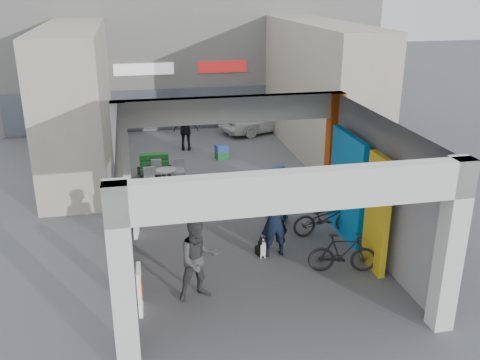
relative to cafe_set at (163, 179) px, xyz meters
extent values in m
plane|color=#545459|center=(1.80, -4.77, -0.29)|extent=(90.00, 90.00, 0.00)
cube|color=silver|center=(-1.20, -8.77, 1.46)|extent=(0.40, 0.40, 3.50)
cube|color=silver|center=(-1.20, -2.77, 1.46)|extent=(0.40, 0.40, 3.50)
cube|color=silver|center=(4.80, -8.77, 1.46)|extent=(0.40, 0.40, 3.50)
cube|color=#C3430B|center=(4.80, -2.77, 1.46)|extent=(0.40, 0.40, 3.50)
plane|color=silver|center=(-1.20, -5.77, 1.46)|extent=(0.00, 6.40, 6.40)
plane|color=#959599|center=(4.80, -5.77, 1.46)|extent=(0.00, 6.40, 6.40)
cube|color=#0D85DB|center=(4.50, -4.57, 1.11)|extent=(0.15, 2.00, 2.80)
cube|color=yellow|center=(4.50, -6.37, 1.11)|extent=(0.15, 1.00, 2.80)
plane|color=beige|center=(1.80, -5.77, 3.21)|extent=(6.40, 6.40, 0.00)
cube|color=silver|center=(1.80, -2.72, 2.86)|extent=(6.40, 0.30, 0.70)
cube|color=silver|center=(1.80, -8.82, 2.86)|extent=(6.40, 0.30, 0.70)
cube|color=white|center=(1.80, -2.55, 2.81)|extent=(4.20, 0.05, 0.55)
cube|color=silver|center=(1.80, 9.23, 3.71)|extent=(18.00, 4.00, 8.00)
cube|color=#515966|center=(1.80, 7.18, 0.71)|extent=(16.20, 0.06, 1.80)
cube|color=white|center=(-0.20, 7.19, 2.51)|extent=(2.60, 0.06, 0.50)
cube|color=red|center=(3.30, 7.19, 2.51)|extent=(2.20, 0.06, 0.50)
cube|color=#B6AB96|center=(-2.70, 2.73, 2.21)|extent=(2.00, 9.00, 5.00)
cube|color=#B6AB96|center=(6.30, 2.73, 2.21)|extent=(2.00, 9.00, 5.00)
cylinder|color=#919399|center=(0.30, -2.28, 0.19)|extent=(0.09, 0.09, 0.97)
cylinder|color=#919399|center=(1.85, -2.48, 0.16)|extent=(0.09, 0.09, 0.90)
cylinder|color=#919399|center=(3.49, -2.22, 0.18)|extent=(0.09, 0.09, 0.95)
cube|color=white|center=(-0.95, -7.05, 0.21)|extent=(0.10, 0.55, 1.00)
cube|color=red|center=(-0.91, -7.05, 0.26)|extent=(0.06, 0.39, 0.40)
cube|color=white|center=(-0.95, -3.47, 0.21)|extent=(0.16, 0.56, 1.00)
cube|color=red|center=(-0.91, -3.47, 0.26)|extent=(0.09, 0.39, 0.40)
cylinder|color=#ACABB1|center=(0.11, -0.26, 0.04)|extent=(0.06, 0.06, 0.66)
cylinder|color=#ACABB1|center=(0.11, -0.26, -0.28)|extent=(0.41, 0.41, 0.02)
cylinder|color=#ACABB1|center=(0.11, -0.26, 0.37)|extent=(0.64, 0.64, 0.05)
cube|color=#ACABB1|center=(-0.44, -0.44, -0.08)|extent=(0.35, 0.35, 0.41)
cube|color=#ACABB1|center=(-0.44, -0.28, 0.33)|extent=(0.35, 0.05, 0.41)
cube|color=#ACABB1|center=(0.57, 0.20, -0.08)|extent=(0.35, 0.35, 0.41)
cube|color=#ACABB1|center=(0.57, 0.37, 0.33)|extent=(0.35, 0.05, 0.41)
cube|color=#ACABB1|center=(-0.17, 0.29, -0.08)|extent=(0.35, 0.35, 0.41)
cube|color=#ACABB1|center=(-0.17, 0.46, 0.33)|extent=(0.35, 0.05, 0.41)
cube|color=black|center=(-0.21, 1.08, -0.14)|extent=(1.19, 0.60, 0.30)
cube|color=#17501B|center=(-0.21, 0.93, 0.01)|extent=(0.99, 0.35, 0.18)
cube|color=#17501B|center=(-0.21, 1.08, 0.21)|extent=(0.99, 0.35, 0.18)
cube|color=#17501B|center=(-0.21, 1.23, 0.40)|extent=(0.99, 0.35, 0.18)
cube|color=#17501B|center=(2.41, 2.54, -0.15)|extent=(0.51, 0.44, 0.28)
cube|color=navy|center=(2.41, 2.54, 0.13)|extent=(0.51, 0.44, 0.28)
cube|color=black|center=(2.05, -5.22, -0.19)|extent=(0.21, 0.28, 0.21)
cube|color=black|center=(2.05, -5.34, -0.03)|extent=(0.17, 0.14, 0.32)
cube|color=silver|center=(2.05, -5.42, -0.06)|extent=(0.13, 0.03, 0.30)
cylinder|color=silver|center=(2.01, -5.40, -0.17)|extent=(0.04, 0.04, 0.25)
cylinder|color=silver|center=(2.10, -5.40, -0.17)|extent=(0.04, 0.04, 0.25)
sphere|color=black|center=(2.05, -5.36, 0.17)|extent=(0.17, 0.17, 0.17)
cube|color=silver|center=(2.05, -5.44, 0.15)|extent=(0.07, 0.11, 0.05)
cone|color=black|center=(2.01, -5.32, 0.25)|extent=(0.06, 0.06, 0.07)
cone|color=black|center=(2.10, -5.32, 0.25)|extent=(0.06, 0.06, 0.07)
imported|color=black|center=(2.36, -5.27, 0.66)|extent=(0.72, 0.50, 1.90)
imported|color=#444446|center=(0.30, -6.79, 0.62)|extent=(1.02, 0.87, 1.83)
imported|color=#5269A0|center=(2.96, -3.46, 0.57)|extent=(0.92, 0.67, 1.73)
imported|color=black|center=(1.22, 3.96, 0.54)|extent=(1.02, 0.54, 1.66)
imported|color=black|center=(4.02, -4.43, 0.19)|extent=(1.86, 0.73, 0.96)
imported|color=black|center=(3.72, -6.39, 0.19)|extent=(1.67, 0.79, 0.97)
imported|color=white|center=(4.89, 6.13, 0.38)|extent=(4.23, 2.86, 1.34)
camera|label=1|loc=(-0.86, -16.70, 6.12)|focal=40.00mm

